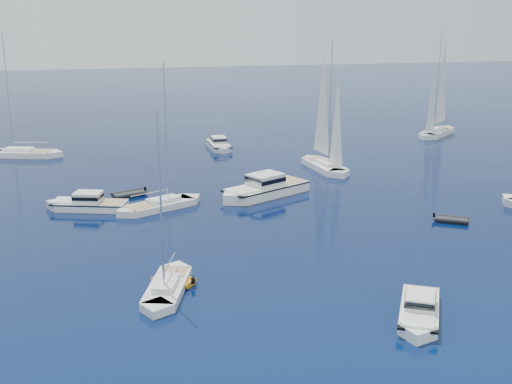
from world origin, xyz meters
TOP-DOWN VIEW (x-y plane):
  - ground at (0.00, 0.00)m, footprint 400.00×400.00m
  - motor_cruiser_near at (5.07, 1.16)m, footprint 6.03×8.24m
  - motor_cruiser_centre at (2.18, 31.72)m, footprint 12.03×8.67m
  - motor_cruiser_far_l at (-16.37, 30.92)m, footprint 9.23×5.27m
  - motor_cruiser_horizon at (1.86, 57.48)m, footprint 2.84×8.47m
  - sailboat_fore at (-10.48, 9.08)m, footprint 5.13×9.65m
  - sailboat_centre at (-9.18, 29.50)m, footprint 10.36×6.95m
  - sailboat_sails_r at (12.60, 41.84)m, footprint 4.20×11.58m
  - sailboat_far_l at (-25.40, 58.45)m, footprint 12.24×6.43m
  - sailboat_sails_far at (37.90, 59.96)m, footprint 10.68×9.84m
  - tender_yellow at (-9.85, 10.46)m, footprint 3.66×3.40m
  - tender_grey_near at (17.42, 18.92)m, footprint 3.79×3.31m
  - tender_grey_far at (-12.02, 34.98)m, footprint 4.29×3.31m

SIDE VIEW (x-z plane):
  - ground at x=0.00m, z-range 0.00..0.00m
  - motor_cruiser_near at x=5.07m, z-range -1.06..1.06m
  - motor_cruiser_centre at x=2.18m, z-range -1.54..1.54m
  - motor_cruiser_far_l at x=-16.37m, z-range -1.16..1.16m
  - motor_cruiser_horizon at x=1.86m, z-range -1.10..1.10m
  - sailboat_fore at x=-10.48m, z-range -6.87..6.87m
  - sailboat_centre at x=-9.18m, z-range -7.53..7.53m
  - sailboat_sails_r at x=12.60m, z-range -8.32..8.32m
  - sailboat_far_l at x=-25.40m, z-range -8.72..8.72m
  - sailboat_sails_far at x=37.90m, z-range -8.49..8.49m
  - tender_yellow at x=-9.85m, z-range -0.47..0.47m
  - tender_grey_near at x=17.42m, z-range -0.47..0.47m
  - tender_grey_far at x=-12.02m, z-range -0.47..0.47m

